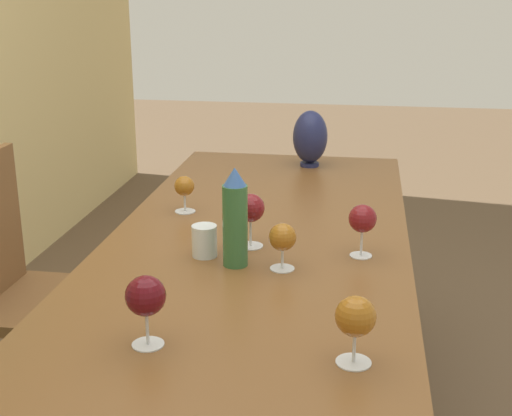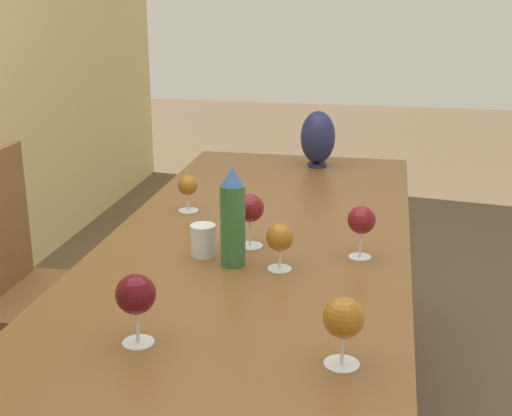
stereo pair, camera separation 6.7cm
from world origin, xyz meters
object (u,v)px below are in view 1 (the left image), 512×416
object	(u,v)px
vase	(310,137)
wine_glass_0	(363,220)
water_tumbler	(205,241)
wine_glass_4	(283,238)
wine_glass_3	(250,209)
chair_far	(29,284)
wine_glass_2	(146,297)
water_bottle	(235,219)
wine_glass_5	(184,187)
wine_glass_1	(356,318)

from	to	relation	value
vase	wine_glass_0	world-z (taller)	vase
water_tumbler	vase	size ratio (longest dim) A/B	0.39
wine_glass_4	wine_glass_0	bearing A→B (deg)	-58.57
wine_glass_3	chair_far	distance (m)	0.92
wine_glass_2	water_tumbler	bearing A→B (deg)	-0.73
water_bottle	water_tumbler	world-z (taller)	water_bottle
wine_glass_4	water_bottle	bearing A→B (deg)	85.59
wine_glass_2	wine_glass_5	world-z (taller)	wine_glass_2
water_tumbler	wine_glass_0	size ratio (longest dim) A/B	0.60
wine_glass_1	water_bottle	bearing A→B (deg)	34.82
wine_glass_1	wine_glass_3	bearing A→B (deg)	26.74
wine_glass_5	wine_glass_0	bearing A→B (deg)	-118.04
water_tumbler	wine_glass_3	world-z (taller)	wine_glass_3
chair_far	wine_glass_3	bearing A→B (deg)	-106.19
vase	wine_glass_4	xyz separation A→B (m)	(-1.07, -0.02, -0.03)
wine_glass_0	wine_glass_5	xyz separation A→B (m)	(0.30, 0.57, -0.02)
water_bottle	wine_glass_5	bearing A→B (deg)	30.21
water_bottle	chair_far	world-z (taller)	water_bottle
water_tumbler	wine_glass_4	size ratio (longest dim) A/B	0.70
water_tumbler	vase	bearing A→B (deg)	-11.20
water_tumbler	wine_glass_1	world-z (taller)	wine_glass_1
vase	wine_glass_0	size ratio (longest dim) A/B	1.54
wine_glass_3	wine_glass_5	bearing A→B (deg)	43.29
wine_glass_2	wine_glass_3	world-z (taller)	same
wine_glass_4	water_tumbler	bearing A→B (deg)	74.82
wine_glass_0	wine_glass_4	distance (m)	0.24
water_tumbler	chair_far	size ratio (longest dim) A/B	0.09
water_bottle	wine_glass_1	world-z (taller)	water_bottle
wine_glass_2	wine_glass_3	xyz separation A→B (m)	(0.59, -0.12, 0.00)
wine_glass_3	wine_glass_4	distance (m)	0.19
wine_glass_3	wine_glass_4	size ratio (longest dim) A/B	1.24
wine_glass_0	water_tumbler	bearing A→B (deg)	98.56
water_tumbler	wine_glass_0	world-z (taller)	wine_glass_0
water_bottle	wine_glass_3	xyz separation A→B (m)	(0.14, -0.02, -0.02)
water_bottle	vase	distance (m)	1.07
chair_far	wine_glass_2	bearing A→B (deg)	-140.27
wine_glass_5	chair_far	size ratio (longest dim) A/B	0.13
vase	chair_far	bearing A→B (deg)	127.79
wine_glass_4	wine_glass_1	bearing A→B (deg)	-156.62
wine_glass_3	chair_far	size ratio (longest dim) A/B	0.16
chair_far	wine_glass_5	bearing A→B (deg)	-85.62
wine_glass_1	wine_glass_5	size ratio (longest dim) A/B	1.19
water_tumbler	wine_glass_5	size ratio (longest dim) A/B	0.73
water_bottle	wine_glass_0	bearing A→B (deg)	-70.87
wine_glass_2	chair_far	world-z (taller)	chair_far
wine_glass_2	chair_far	bearing A→B (deg)	39.73
wine_glass_3	wine_glass_5	distance (m)	0.38
wine_glass_1	wine_glass_5	xyz separation A→B (m)	(0.87, 0.56, -0.02)
wine_glass_0	wine_glass_2	distance (m)	0.71
wine_glass_1	wine_glass_2	bearing A→B (deg)	88.97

